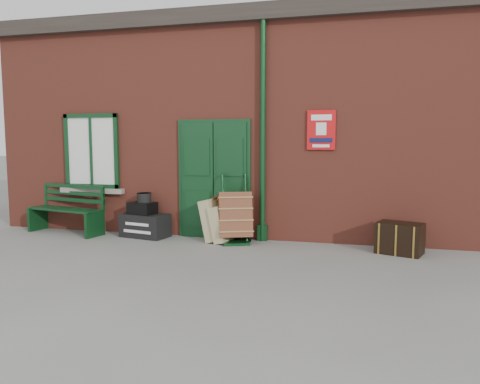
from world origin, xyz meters
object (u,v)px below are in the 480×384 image
(porter_trolley, at_px, (235,217))
(dark_trunk, at_px, (400,238))
(houdini_trunk, at_px, (145,225))
(bench, at_px, (68,208))

(porter_trolley, bearing_deg, dark_trunk, -24.13)
(houdini_trunk, bearing_deg, bench, -168.33)
(bench, bearing_deg, porter_trolley, 11.53)
(houdini_trunk, distance_m, dark_trunk, 4.69)
(bench, distance_m, houdini_trunk, 1.71)
(houdini_trunk, relative_size, dark_trunk, 1.26)
(bench, bearing_deg, houdini_trunk, 12.37)
(houdini_trunk, xyz_separation_m, dark_trunk, (4.68, -0.18, 0.03))
(dark_trunk, bearing_deg, bench, -162.41)
(houdini_trunk, height_order, porter_trolley, porter_trolley)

